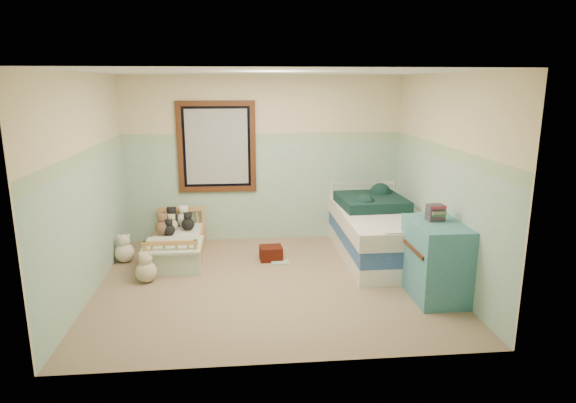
{
  "coord_description": "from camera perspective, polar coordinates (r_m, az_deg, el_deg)",
  "views": [
    {
      "loc": [
        -0.35,
        -5.64,
        2.38
      ],
      "look_at": [
        0.23,
        0.35,
        0.93
      ],
      "focal_mm": 30.8,
      "sensor_mm": 36.0,
      "label": 1
    }
  ],
  "objects": [
    {
      "name": "patchwork_quilt",
      "position": [
        6.65,
        -13.15,
        -4.93
      ],
      "size": [
        0.75,
        0.69,
        0.03
      ],
      "primitive_type": "cube",
      "color": "#7DA8C5",
      "rests_on": "toddler_mattress"
    },
    {
      "name": "floor_book",
      "position": [
        6.75,
        -0.92,
        -7.01
      ],
      "size": [
        0.25,
        0.2,
        0.02
      ],
      "primitive_type": "cube",
      "rotation": [
        0.0,
        0.0,
        0.08
      ],
      "color": "#E4BE4D",
      "rests_on": "floor"
    },
    {
      "name": "plush_floor_cream",
      "position": [
        7.11,
        -18.34,
        -5.63
      ],
      "size": [
        0.26,
        0.26,
        0.26
      ],
      "primitive_type": "sphere",
      "color": "beige",
      "rests_on": "floor"
    },
    {
      "name": "wainscot_mint",
      "position": [
        7.61,
        -2.77,
        1.16
      ],
      "size": [
        4.2,
        0.01,
        1.5
      ],
      "primitive_type": "cube",
      "color": "#8AB096",
      "rests_on": "floor"
    },
    {
      "name": "twin_boxspring",
      "position": [
        7.0,
        10.49,
        -3.73
      ],
      "size": [
        1.05,
        2.1,
        0.22
      ],
      "primitive_type": "cube",
      "color": "navy",
      "rests_on": "twin_bed_frame"
    },
    {
      "name": "extra_plush_2",
      "position": [
        7.15,
        -14.26,
        -2.93
      ],
      "size": [
        0.22,
        0.22,
        0.22
      ],
      "primitive_type": "sphere",
      "color": "brown",
      "rests_on": "toddler_mattress"
    },
    {
      "name": "toddler_mattress",
      "position": [
        7.08,
        -12.68,
        -4.41
      ],
      "size": [
        0.63,
        1.33,
        0.12
      ],
      "primitive_type": "cube",
      "color": "white",
      "rests_on": "toddler_bed_frame"
    },
    {
      "name": "teal_blanket",
      "position": [
        7.16,
        9.59,
        0.02
      ],
      "size": [
        0.94,
        0.99,
        0.14
      ],
      "primitive_type": "cube",
      "rotation": [
        0.0,
        0.0,
        0.05
      ],
      "color": "black",
      "rests_on": "twin_mattress"
    },
    {
      "name": "red_pillow",
      "position": [
        6.84,
        -1.98,
        -5.98
      ],
      "size": [
        0.32,
        0.28,
        0.19
      ],
      "primitive_type": "cube",
      "rotation": [
        0.0,
        0.0,
        0.07
      ],
      "color": "maroon",
      "rests_on": "floor"
    },
    {
      "name": "floor",
      "position": [
        6.14,
        -1.86,
        -9.4
      ],
      "size": [
        4.2,
        3.6,
        0.02
      ],
      "primitive_type": "cube",
      "color": "#7E6951",
      "rests_on": "ground"
    },
    {
      "name": "dresser",
      "position": [
        5.85,
        16.66,
        -6.48
      ],
      "size": [
        0.54,
        0.87,
        0.87
      ],
      "primitive_type": "cube",
      "color": "#3C727E",
      "rests_on": "floor"
    },
    {
      "name": "ceiling",
      "position": [
        5.65,
        -2.06,
        14.84
      ],
      "size": [
        4.2,
        3.6,
        0.02
      ],
      "primitive_type": "cube",
      "color": "white",
      "rests_on": "wall_back"
    },
    {
      "name": "plush_bed_dark",
      "position": [
        7.29,
        -11.47,
        -2.58
      ],
      "size": [
        0.18,
        0.18,
        0.18
      ],
      "primitive_type": "sphere",
      "color": "black",
      "rests_on": "toddler_mattress"
    },
    {
      "name": "wall_front",
      "position": [
        4.02,
        -0.34,
        -2.83
      ],
      "size": [
        4.2,
        0.04,
        2.5
      ],
      "primitive_type": "cube",
      "color": "beige",
      "rests_on": "floor"
    },
    {
      "name": "border_strip",
      "position": [
        7.48,
        -2.85,
        7.34
      ],
      "size": [
        4.2,
        0.01,
        0.15
      ],
      "primitive_type": "cube",
      "color": "#54805B",
      "rests_on": "wall_back"
    },
    {
      "name": "plush_floor_tan",
      "position": [
        6.34,
        -16.05,
        -7.81
      ],
      "size": [
        0.26,
        0.26,
        0.26
      ],
      "primitive_type": "sphere",
      "color": "#CBBA90",
      "rests_on": "floor"
    },
    {
      "name": "twin_mattress",
      "position": [
        6.94,
        10.57,
        -1.99
      ],
      "size": [
        1.09,
        2.15,
        0.22
      ],
      "primitive_type": "cube",
      "color": "silver",
      "rests_on": "twin_boxspring"
    },
    {
      "name": "wall_left",
      "position": [
        6.01,
        -22.36,
        1.67
      ],
      "size": [
        0.04,
        3.6,
        2.5
      ],
      "primitive_type": "cube",
      "color": "beige",
      "rests_on": "floor"
    },
    {
      "name": "window_frame",
      "position": [
        7.47,
        -8.23,
        6.25
      ],
      "size": [
        1.16,
        0.06,
        1.36
      ],
      "primitive_type": "cube",
      "color": "#381B0E",
      "rests_on": "wall_back"
    },
    {
      "name": "wall_right",
      "position": [
        6.25,
        17.65,
        2.47
      ],
      "size": [
        0.04,
        3.6,
        2.5
      ],
      "primitive_type": "cube",
      "color": "beige",
      "rests_on": "floor"
    },
    {
      "name": "wall_back",
      "position": [
        7.53,
        -2.82,
        4.9
      ],
      "size": [
        4.2,
        0.04,
        2.5
      ],
      "primitive_type": "cube",
      "color": "beige",
      "rests_on": "floor"
    },
    {
      "name": "plush_bed_brown",
      "position": [
        7.54,
        -13.42,
        -2.15
      ],
      "size": [
        0.18,
        0.18,
        0.18
      ],
      "primitive_type": "sphere",
      "color": "brown",
      "rests_on": "toddler_mattress"
    },
    {
      "name": "extra_plush_1",
      "position": [
        7.51,
        -13.24,
        -2.1
      ],
      "size": [
        0.21,
        0.21,
        0.21
      ],
      "primitive_type": "sphere",
      "color": "black",
      "rests_on": "toddler_mattress"
    },
    {
      "name": "window_blinds",
      "position": [
        7.48,
        -8.23,
        6.26
      ],
      "size": [
        0.92,
        0.01,
        1.12
      ],
      "primitive_type": "cube",
      "color": "beige",
      "rests_on": "window_frame"
    },
    {
      "name": "plush_bed_white",
      "position": [
        7.51,
        -11.91,
        -2.01
      ],
      "size": [
        0.22,
        0.22,
        0.22
      ],
      "primitive_type": "sphere",
      "color": "white",
      "rests_on": "toddler_mattress"
    },
    {
      "name": "extra_plush_0",
      "position": [
        7.11,
        -13.54,
        -3.21
      ],
      "size": [
        0.16,
        0.16,
        0.16
      ],
      "primitive_type": "sphere",
      "color": "black",
      "rests_on": "toddler_mattress"
    },
    {
      "name": "book_stack",
      "position": [
        5.79,
        16.65,
        -1.23
      ],
      "size": [
        0.19,
        0.15,
        0.18
      ],
      "primitive_type": "cube",
      "rotation": [
        0.0,
        0.0,
        0.06
      ],
      "color": "#402821",
      "rests_on": "dresser"
    },
    {
      "name": "twin_bed_frame",
      "position": [
        7.07,
        10.41,
        -5.43
      ],
      "size": [
        1.05,
        2.1,
        0.22
      ],
      "primitive_type": "cube",
      "color": "white",
      "rests_on": "floor"
    },
    {
      "name": "plush_bed_tan",
      "position": [
        7.32,
        -13.25,
        -2.66
      ],
      "size": [
        0.17,
        0.17,
        0.17
      ],
      "primitive_type": "sphere",
      "color": "#CBBA90",
      "rests_on": "toddler_mattress"
    },
    {
      "name": "toddler_bed_frame",
      "position": [
        7.13,
        -12.62,
        -5.55
      ],
      "size": [
        0.69,
        1.38,
        0.18
      ],
      "primitive_type": "cube",
      "color": "#BF8346",
      "rests_on": "floor"
    }
  ]
}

